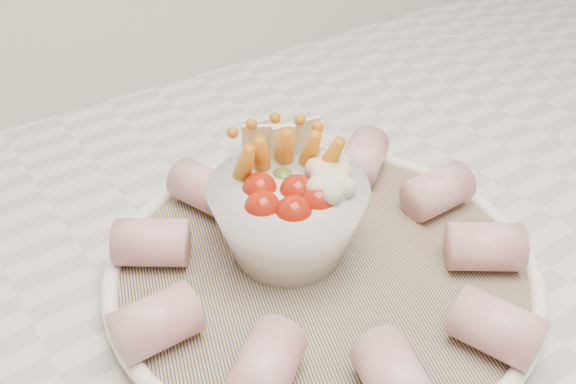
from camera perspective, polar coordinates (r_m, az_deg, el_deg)
serving_platter at (r=0.48m, az=3.02°, el=-6.68°), size 0.40×0.40×0.02m
veggie_bowl at (r=0.46m, az=0.12°, el=-1.76°), size 0.11×0.11×0.09m
cured_meat_rolls at (r=0.46m, az=3.02°, el=-4.72°), size 0.30×0.31×0.04m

